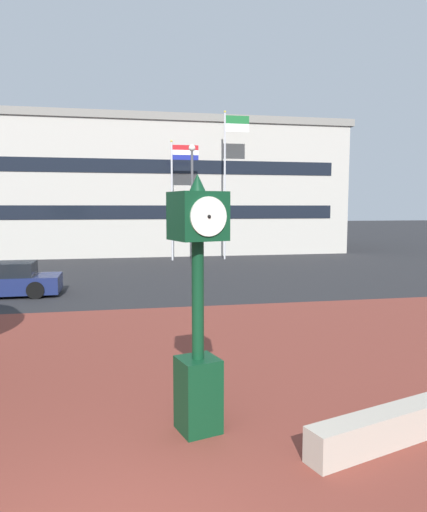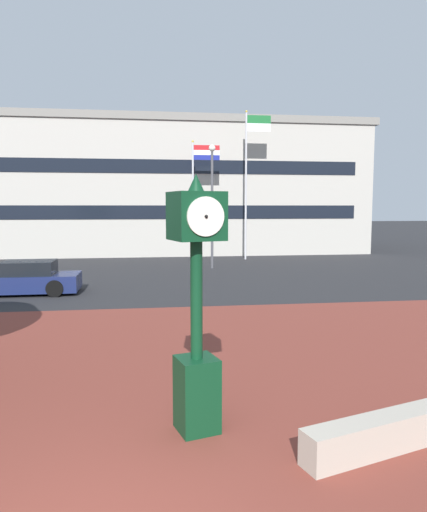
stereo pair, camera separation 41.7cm
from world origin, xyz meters
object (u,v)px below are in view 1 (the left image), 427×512
(flagpole_primary, at_px, (175,189))
(flagpole_secondary, at_px, (227,173))
(car_street_mid, at_px, (4,281))
(street_lamp_post, at_px, (192,193))
(civic_building, at_px, (151,189))
(street_clock, at_px, (198,306))

(flagpole_primary, relative_size, flagpole_secondary, 0.80)
(car_street_mid, distance_m, street_lamp_post, 11.10)
(car_street_mid, xyz_separation_m, civic_building, (6.78, 18.72, 4.18))
(car_street_mid, relative_size, civic_building, 0.15)
(street_clock, xyz_separation_m, car_street_mid, (-5.46, 12.11, -1.35))
(flagpole_secondary, bearing_deg, flagpole_primary, 180.00)
(car_street_mid, distance_m, flagpole_secondary, 16.14)
(civic_building, bearing_deg, street_lamp_post, -83.33)
(street_clock, relative_size, car_street_mid, 0.91)
(street_lamp_post, bearing_deg, street_clock, -98.30)
(street_clock, relative_size, civic_building, 0.14)
(street_lamp_post, bearing_deg, flagpole_secondary, 54.76)
(street_clock, xyz_separation_m, flagpole_primary, (2.29, 22.79, 2.55))
(street_clock, height_order, civic_building, civic_building)
(street_clock, relative_size, flagpole_primary, 0.52)
(civic_building, bearing_deg, flagpole_primary, -83.14)
(flagpole_secondary, bearing_deg, street_lamp_post, -125.24)
(car_street_mid, bearing_deg, civic_building, -20.59)
(car_street_mid, relative_size, street_lamp_post, 0.63)
(street_clock, bearing_deg, car_street_mid, 98.75)
(car_street_mid, bearing_deg, flagpole_primary, -36.64)
(civic_building, bearing_deg, street_clock, -92.45)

